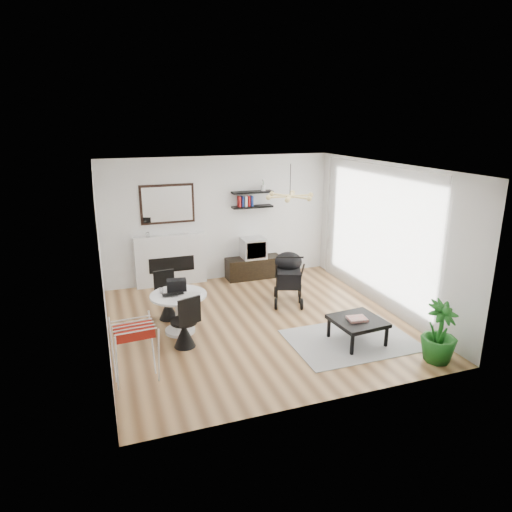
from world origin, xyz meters
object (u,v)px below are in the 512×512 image
object	(u,v)px
dining_table	(179,307)
coffee_table	(358,322)
fireplace	(171,254)
tv_console	(254,268)
potted_plant	(440,332)
stroller	(288,279)
drying_rack	(135,352)
crt_tv	(253,248)

from	to	relation	value
dining_table	coffee_table	bearing A→B (deg)	-26.61
fireplace	dining_table	distance (m)	2.37
tv_console	coffee_table	world-z (taller)	tv_console
tv_console	coffee_table	distance (m)	3.54
tv_console	potted_plant	xyz separation A→B (m)	(1.33, -4.40, 0.23)
stroller	potted_plant	size ratio (longest dim) A/B	1.18
tv_console	stroller	world-z (taller)	stroller
drying_rack	stroller	bearing A→B (deg)	27.93
crt_tv	stroller	distance (m)	1.59
stroller	potted_plant	distance (m)	3.07
drying_rack	potted_plant	size ratio (longest dim) A/B	0.93
dining_table	coffee_table	size ratio (longest dim) A/B	1.15
crt_tv	drying_rack	xyz separation A→B (m)	(-2.89, -3.50, -0.24)
crt_tv	stroller	bearing A→B (deg)	-83.53
drying_rack	coffee_table	xyz separation A→B (m)	(3.43, 0.01, -0.10)
drying_rack	potted_plant	xyz separation A→B (m)	(4.23, -0.90, 0.01)
fireplace	coffee_table	bearing A→B (deg)	-57.26
tv_console	dining_table	distance (m)	3.03
stroller	coffee_table	size ratio (longest dim) A/B	1.34
dining_table	crt_tv	bearing A→B (deg)	46.70
fireplace	coffee_table	xyz separation A→B (m)	(2.35, -3.65, -0.33)
stroller	dining_table	bearing A→B (deg)	-143.24
dining_table	stroller	size ratio (longest dim) A/B	0.86
fireplace	coffee_table	size ratio (longest dim) A/B	2.67
drying_rack	coffee_table	distance (m)	3.43
crt_tv	fireplace	bearing A→B (deg)	175.11
fireplace	dining_table	size ratio (longest dim) A/B	2.32
dining_table	coffee_table	xyz separation A→B (m)	(2.60, -1.30, -0.09)
dining_table	drying_rack	distance (m)	1.55
crt_tv	dining_table	distance (m)	3.02
crt_tv	coffee_table	xyz separation A→B (m)	(0.54, -3.49, -0.34)
crt_tv	stroller	size ratio (longest dim) A/B	0.47
dining_table	stroller	bearing A→B (deg)	15.68
potted_plant	drying_rack	bearing A→B (deg)	168.04
fireplace	drying_rack	xyz separation A→B (m)	(-1.08, -3.66, -0.23)
crt_tv	potted_plant	distance (m)	4.61
drying_rack	stroller	size ratio (longest dim) A/B	0.79
fireplace	drying_rack	size ratio (longest dim) A/B	2.51
coffee_table	potted_plant	bearing A→B (deg)	-48.34
fireplace	tv_console	distance (m)	1.88
fireplace	tv_console	bearing A→B (deg)	-4.75
stroller	drying_rack	bearing A→B (deg)	-126.54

